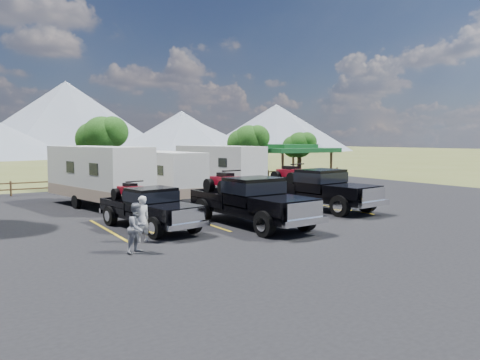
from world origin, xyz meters
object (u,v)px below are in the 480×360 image
rig_center (250,199)px  pavilion (288,149)px  person_a (142,219)px  rig_right (317,188)px  person_b (137,228)px  trailer_left (98,175)px  trailer_center (166,175)px  rig_left (149,206)px  trailer_right (219,168)px

rig_center → pavilion: bearing=43.9°
person_a → rig_right: bearing=-178.3°
person_a → person_b: person_a is taller
rig_right → trailer_left: size_ratio=0.77×
trailer_center → person_a: bearing=-118.4°
rig_left → rig_right: (9.33, 0.51, 0.21)m
person_b → person_a: bearing=34.8°
trailer_right → person_a: (-10.24, -12.70, -0.83)m
pavilion → rig_left: bearing=-142.5°
trailer_left → person_a: bearing=-108.7°
pavilion → trailer_right: pavilion is taller
pavilion → rig_center: pavilion is taller
trailer_center → person_b: trailer_center is taller
person_a → person_b: size_ratio=1.02×
trailer_right → person_a: 16.34m
trailer_left → rig_center: bearing=-78.0°
rig_center → trailer_left: size_ratio=0.74×
trailer_right → trailer_center: bearing=-160.7°
rig_left → rig_right: bearing=-6.3°
rig_center → person_b: 6.07m
rig_right → person_b: 11.85m
person_a → pavilion: bearing=-153.0°
rig_right → rig_center: bearing=-167.7°
trailer_center → person_b: size_ratio=5.16×
trailer_center → pavilion: bearing=22.1°
rig_left → rig_center: rig_center is taller
trailer_right → rig_center: bearing=-123.1°
trailer_center → rig_center: bearing=-91.7°
rig_left → trailer_left: 7.28m
rig_center → rig_right: size_ratio=0.96×
pavilion → person_b: size_ratio=3.87×
rig_left → trailer_left: bearing=80.9°
trailer_left → person_b: trailer_left is taller
rig_center → person_a: 5.07m
rig_right → trailer_right: bearing=83.3°
pavilion → trailer_left: (-17.53, -6.18, -1.06)m
trailer_left → person_b: 11.05m
trailer_center → person_a: 11.14m
rig_left → person_a: 2.50m
pavilion → person_a: size_ratio=3.79×
pavilion → rig_center: size_ratio=0.90×
rig_center → rig_right: rig_right is taller
pavilion → trailer_right: (-8.34, -2.95, -1.10)m
rig_left → person_b: size_ratio=3.62×
rig_left → trailer_center: size_ratio=0.70×
rig_right → person_b: rig_right is taller
person_a → rig_left: bearing=-129.2°
rig_left → trailer_left: trailer_left is taller
rig_left → trailer_right: size_ratio=0.64×
trailer_right → rig_right: bearing=-98.3°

